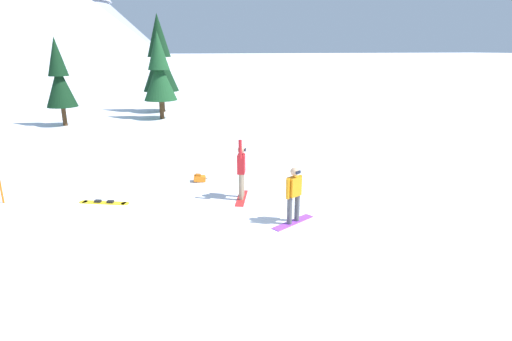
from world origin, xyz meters
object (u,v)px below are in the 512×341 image
(loose_snowboard_near_left, at_px, (104,202))
(pine_tree_leaning, at_px, (159,72))
(snowboarder_midground, at_px, (241,170))
(snowboarder_foreground, at_px, (294,194))
(pine_tree_slender, at_px, (59,78))
(pine_tree_twin, at_px, (159,59))
(backpack_orange, at_px, (200,178))

(loose_snowboard_near_left, distance_m, pine_tree_leaning, 17.04)
(snowboarder_midground, distance_m, loose_snowboard_near_left, 4.62)
(snowboarder_foreground, bearing_deg, snowboarder_midground, 110.93)
(snowboarder_midground, bearing_deg, pine_tree_slender, 114.56)
(snowboarder_midground, height_order, pine_tree_leaning, pine_tree_leaning)
(pine_tree_twin, bearing_deg, pine_tree_slender, -146.96)
(snowboarder_midground, height_order, backpack_orange, snowboarder_midground)
(snowboarder_foreground, relative_size, loose_snowboard_near_left, 1.01)
(snowboarder_foreground, xyz_separation_m, snowboarder_midground, (-0.90, 2.36, 0.11))
(pine_tree_leaning, bearing_deg, pine_tree_twin, 84.47)
(snowboarder_foreground, relative_size, pine_tree_leaning, 0.28)
(pine_tree_twin, bearing_deg, loose_snowboard_near_left, -100.12)
(loose_snowboard_near_left, xyz_separation_m, pine_tree_leaning, (3.21, 16.42, 3.26))
(loose_snowboard_near_left, xyz_separation_m, pine_tree_slender, (-3.10, 15.53, 3.02))
(pine_tree_twin, bearing_deg, backpack_orange, -90.54)
(backpack_orange, bearing_deg, loose_snowboard_near_left, -158.74)
(snowboarder_midground, relative_size, pine_tree_slender, 0.37)
(backpack_orange, xyz_separation_m, pine_tree_leaning, (-0.16, 15.10, 3.15))
(snowboarder_midground, relative_size, pine_tree_twin, 0.28)
(backpack_orange, distance_m, pine_tree_leaning, 15.43)
(pine_tree_slender, bearing_deg, pine_tree_leaning, 8.02)
(snowboarder_foreground, distance_m, backpack_orange, 5.05)
(pine_tree_slender, bearing_deg, snowboarder_midground, -65.44)
(pine_tree_leaning, xyz_separation_m, pine_tree_twin, (0.33, 3.43, 0.76))
(pine_tree_slender, distance_m, pine_tree_leaning, 6.37)
(snowboarder_midground, relative_size, loose_snowboard_near_left, 1.25)
(loose_snowboard_near_left, bearing_deg, backpack_orange, 21.26)
(snowboarder_midground, relative_size, pine_tree_leaning, 0.34)
(pine_tree_slender, relative_size, pine_tree_twin, 0.75)
(pine_tree_slender, height_order, pine_tree_twin, pine_tree_twin)
(snowboarder_foreground, relative_size, pine_tree_twin, 0.23)
(snowboarder_foreground, relative_size, snowboarder_midground, 0.81)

